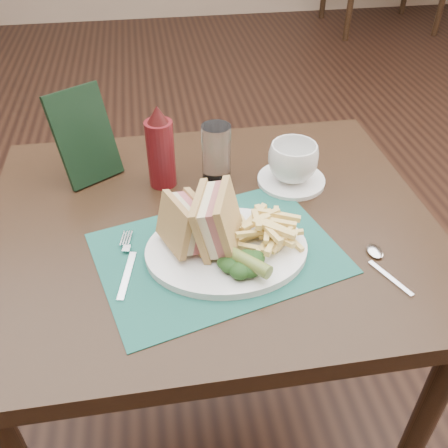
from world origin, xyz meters
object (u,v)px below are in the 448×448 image
at_px(plate, 227,250).
at_px(drinking_glass, 216,153).
at_px(placemat, 218,253).
at_px(sandwich_half_b, 206,218).
at_px(ketchup_bottle, 160,147).
at_px(check_presenter, 84,136).
at_px(coffee_cup, 293,162).
at_px(saucer, 291,180).
at_px(table_main, 213,338).
at_px(sandwich_half_a, 174,227).

xyz_separation_m(plate, drinking_glass, (0.02, 0.26, 0.06)).
height_order(placemat, drinking_glass, drinking_glass).
height_order(sandwich_half_b, ketchup_bottle, ketchup_bottle).
bearing_deg(check_presenter, sandwich_half_b, -85.51).
relative_size(plate, ketchup_bottle, 1.61).
xyz_separation_m(placemat, ketchup_bottle, (-0.08, 0.25, 0.09)).
xyz_separation_m(coffee_cup, ketchup_bottle, (-0.28, 0.04, 0.04)).
xyz_separation_m(saucer, drinking_glass, (-0.16, 0.04, 0.06)).
bearing_deg(drinking_glass, table_main, -103.07).
distance_m(sandwich_half_a, coffee_cup, 0.34).
relative_size(placemat, ketchup_bottle, 2.32).
height_order(placemat, saucer, saucer).
bearing_deg(sandwich_half_b, coffee_cup, 59.78).
bearing_deg(saucer, sandwich_half_b, -137.82).
bearing_deg(placemat, drinking_glass, 82.06).
relative_size(saucer, ketchup_bottle, 0.81).
xyz_separation_m(table_main, check_presenter, (-0.24, 0.20, 0.48)).
bearing_deg(saucer, sandwich_half_a, -143.63).
bearing_deg(placemat, plate, -12.39).
xyz_separation_m(plate, check_presenter, (-0.26, 0.31, 0.09)).
relative_size(table_main, coffee_cup, 8.32).
bearing_deg(sandwich_half_b, plate, -6.48).
bearing_deg(placemat, sandwich_half_b, 147.89).
bearing_deg(plate, sandwich_half_a, 174.33).
relative_size(table_main, check_presenter, 4.36).
height_order(plate, coffee_cup, coffee_cup).
height_order(plate, sandwich_half_b, sandwich_half_b).
relative_size(coffee_cup, drinking_glass, 0.83).
distance_m(ketchup_bottle, check_presenter, 0.17).
bearing_deg(drinking_glass, coffee_cup, -15.09).
height_order(table_main, check_presenter, check_presenter).
relative_size(sandwich_half_a, drinking_glass, 0.76).
bearing_deg(drinking_glass, ketchup_bottle, -178.78).
height_order(plate, drinking_glass, drinking_glass).
relative_size(sandwich_half_b, coffee_cup, 1.09).
distance_m(plate, saucer, 0.28).
xyz_separation_m(placemat, check_presenter, (-0.24, 0.31, 0.10)).
relative_size(plate, sandwich_half_a, 3.05).
distance_m(plate, sandwich_half_b, 0.08).
relative_size(table_main, sandwich_half_b, 7.66).
xyz_separation_m(drinking_glass, ketchup_bottle, (-0.12, -0.00, 0.03)).
relative_size(table_main, drinking_glass, 6.92).
bearing_deg(coffee_cup, sandwich_half_a, -143.63).
xyz_separation_m(sandwich_half_a, ketchup_bottle, (-0.01, 0.24, 0.03)).
height_order(sandwich_half_b, coffee_cup, sandwich_half_b).
bearing_deg(ketchup_bottle, sandwich_half_b, -74.72).
relative_size(sandwich_half_a, sandwich_half_b, 0.84).
distance_m(table_main, coffee_cup, 0.48).
relative_size(table_main, sandwich_half_a, 9.15).
distance_m(table_main, saucer, 0.44).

